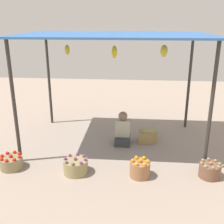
{
  "coord_description": "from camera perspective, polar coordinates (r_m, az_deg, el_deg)",
  "views": [
    {
      "loc": [
        0.47,
        -5.97,
        2.82
      ],
      "look_at": [
        0.0,
        -0.58,
        0.95
      ],
      "focal_mm": 43.69,
      "sensor_mm": 36.0,
      "label": 1
    }
  ],
  "objects": [
    {
      "name": "market_stall_structure",
      "position": [
        6.01,
        0.58,
        14.56
      ],
      "size": [
        4.03,
        2.52,
        2.51
      ],
      "color": "#38332D",
      "rests_on": "ground"
    },
    {
      "name": "basket_potatoes",
      "position": [
        5.5,
        19.78,
        -11.38
      ],
      "size": [
        0.4,
        0.4,
        0.32
      ],
      "color": "brown",
      "rests_on": "ground"
    },
    {
      "name": "wooden_crate_near_vendor",
      "position": [
        6.71,
        7.78,
        -4.71
      ],
      "size": [
        0.35,
        0.36,
        0.28
      ],
      "primitive_type": "cube",
      "color": "tan",
      "rests_on": "ground"
    },
    {
      "name": "wooden_crate_stacked_rear",
      "position": [
        6.61,
        7.13,
        -5.14
      ],
      "size": [
        0.37,
        0.33,
        0.25
      ],
      "primitive_type": "cube",
      "color": "#A0834F",
      "rests_on": "ground"
    },
    {
      "name": "basket_red_tomatoes",
      "position": [
        5.81,
        -20.31,
        -9.83
      ],
      "size": [
        0.44,
        0.44,
        0.3
      ],
      "color": "#8C7C55",
      "rests_on": "ground"
    },
    {
      "name": "ground_plane",
      "position": [
        6.62,
        0.44,
        -6.16
      ],
      "size": [
        14.0,
        14.0,
        0.0
      ],
      "primitive_type": "plane",
      "color": "#A28E7E"
    },
    {
      "name": "vendor_person",
      "position": [
        6.43,
        2.24,
        -4.07
      ],
      "size": [
        0.36,
        0.44,
        0.78
      ],
      "color": "#343A3E",
      "rests_on": "ground"
    },
    {
      "name": "basket_purple_onions",
      "position": [
        5.35,
        -7.63,
        -11.15
      ],
      "size": [
        0.46,
        0.46,
        0.33
      ],
      "color": "#988959",
      "rests_on": "ground"
    },
    {
      "name": "basket_oranges",
      "position": [
        5.21,
        5.87,
        -11.7
      ],
      "size": [
        0.38,
        0.38,
        0.37
      ],
      "color": "#9D6D47",
      "rests_on": "ground"
    }
  ]
}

